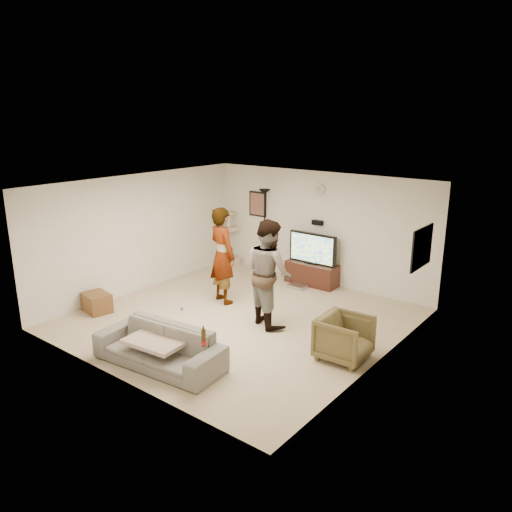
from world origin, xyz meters
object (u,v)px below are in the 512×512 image
Objects in this scene: tv_stand at (312,274)px; tv at (313,248)px; side_table at (97,303)px; person_right at (269,273)px; beer_bottle at (204,338)px; armchair at (344,338)px; sofa at (159,347)px; person_left at (222,255)px; cat_tree at (228,238)px; floor_lamp at (264,232)px.

tv_stand is 0.59m from tv.
tv is 4.65m from side_table.
side_table is at bearing 52.81° from person_right.
beer_bottle reaches higher than tv_stand.
armchair is (2.27, -2.70, -0.48)m from tv.
sofa is at bearing 180.00° from beer_bottle.
cat_tree is at bearing -33.85° from person_left.
person_right is 7.75× the size of beer_bottle.
tv_stand is at bearing 37.33° from armchair.
person_right reaches higher than sofa.
tv_stand is 1.54× the size of armchair.
person_right reaches higher than side_table.
beer_bottle is at bearing -52.16° from cat_tree.
cat_tree is 5.26m from sofa.
side_table is at bearing -104.72° from floor_lamp.
person_left is (-0.86, -2.01, 0.73)m from tv_stand.
person_left is at bearing -113.03° from tv_stand.
beer_bottle reaches higher than armchair.
tv_stand is 2.31m from person_left.
sofa is 1.04m from beer_bottle.
tv is at bearing -53.21° from person_right.
tv is at bearing 103.56° from beer_bottle.
armchair is (1.75, -0.38, -0.62)m from person_right.
tv is 2.07× the size of side_table.
beer_bottle is at bearing -5.86° from sofa.
beer_bottle is at bearing 128.45° from person_right.
floor_lamp is at bearing 50.20° from armchair.
sofa is at bearing -71.84° from floor_lamp.
tv is 2.44m from cat_tree.
cat_tree is 2.51× the size of side_table.
armchair reaches higher than tv_stand.
floor_lamp is 8.03× the size of beer_bottle.
side_table is at bearing 159.33° from sofa.
beer_bottle is (1.11, -4.61, 0.48)m from tv_stand.
person_right is 1.89m from armchair.
person_left is at bearing -76.10° from floor_lamp.
person_left reaches higher than tv.
tv is at bearing 37.33° from armchair.
floor_lamp reaches higher than person_right.
armchair is (4.71, -2.65, -0.35)m from cat_tree.
tv is 0.57× the size of floor_lamp.
sofa is (-0.36, -2.29, -0.67)m from person_right.
person_right reaches higher than beer_bottle.
tv is 1.38m from floor_lamp.
person_left reaches higher than person_right.
person_left is 1.41m from person_right.
person_left is at bearing -51.27° from cat_tree.
armchair is at bearing 58.71° from beer_bottle.
tv is 1.49× the size of armchair.
side_table is (0.02, -3.88, -0.51)m from cat_tree.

